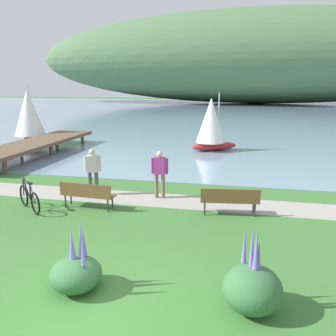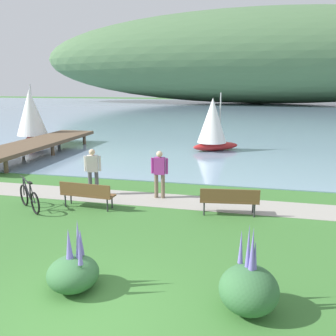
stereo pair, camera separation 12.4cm
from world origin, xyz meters
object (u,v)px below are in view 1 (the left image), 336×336
person_at_shoreline (160,171)px  sailboat_toward_hillside (29,116)px  park_bench_near_camera (87,193)px  sailboat_nearest_to_shore (211,124)px  bicycle_leaning_near_bench (29,198)px  park_bench_further_along (230,199)px  person_on_the_grass (93,169)px

person_at_shoreline → sailboat_toward_hillside: bearing=140.0°
person_at_shoreline → sailboat_toward_hillside: (-11.25, 9.43, 0.91)m
park_bench_near_camera → sailboat_nearest_to_shore: size_ratio=0.53×
bicycle_leaning_near_bench → sailboat_toward_hillside: 13.79m
park_bench_further_along → sailboat_toward_hillside: (-13.76, 10.60, 1.37)m
person_at_shoreline → sailboat_nearest_to_shore: bearing=84.5°
park_bench_near_camera → bicycle_leaning_near_bench: 1.85m
park_bench_near_camera → person_at_shoreline: bearing=37.4°
person_on_the_grass → sailboat_toward_hillside: size_ratio=0.43×
park_bench_further_along → bicycle_leaning_near_bench: (-6.32, -0.92, -0.12)m
person_on_the_grass → bicycle_leaning_near_bench: bearing=-125.7°
bicycle_leaning_near_bench → person_at_shoreline: 4.38m
sailboat_nearest_to_shore → sailboat_toward_hillside: bearing=179.8°
person_on_the_grass → sailboat_toward_hillside: 13.07m
bicycle_leaning_near_bench → person_at_shoreline: size_ratio=0.84×
person_at_shoreline → sailboat_nearest_to_shore: size_ratio=0.50×
park_bench_near_camera → sailboat_nearest_to_shore: sailboat_nearest_to_shore is taller
sailboat_nearest_to_shore → person_on_the_grass: bearing=-109.3°
bicycle_leaning_near_bench → person_at_shoreline: person_at_shoreline is taller
park_bench_further_along → person_at_shoreline: size_ratio=1.08×
park_bench_further_along → person_at_shoreline: bearing=155.0°
person_on_the_grass → sailboat_toward_hillside: sailboat_toward_hillside is taller
park_bench_near_camera → bicycle_leaning_near_bench: (-1.77, -0.53, -0.12)m
bicycle_leaning_near_bench → sailboat_nearest_to_shore: sailboat_nearest_to_shore is taller
person_on_the_grass → sailboat_toward_hillside: (-8.80, 9.62, 0.91)m
park_bench_near_camera → park_bench_further_along: bearing=5.0°
sailboat_toward_hillside → bicycle_leaning_near_bench: bearing=-57.1°
bicycle_leaning_near_bench → person_on_the_grass: (1.37, 1.90, 0.58)m
bicycle_leaning_near_bench → sailboat_toward_hillside: sailboat_toward_hillside is taller
park_bench_near_camera → person_on_the_grass: bearing=106.2°
park_bench_further_along → sailboat_nearest_to_shore: sailboat_nearest_to_shore is taller
person_at_shoreline → person_on_the_grass: same height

